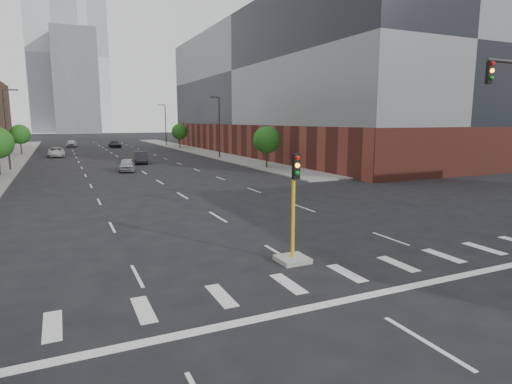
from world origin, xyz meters
TOP-DOWN VIEW (x-y plane):
  - sidewalk_left_far at (-15.00, 74.00)m, footprint 5.00×92.00m
  - sidewalk_right_far at (15.00, 74.00)m, footprint 5.00×92.00m
  - building_right_main at (29.50, 60.00)m, footprint 24.00×70.00m
  - tower_left at (-8.00, 220.00)m, footprint 22.00×22.00m
  - tower_right at (10.00, 260.00)m, footprint 20.00×20.00m
  - tower_mid at (0.00, 200.00)m, footprint 18.00×18.00m
  - median_traffic_signal at (0.00, 8.97)m, footprint 1.20×1.20m
  - streetlight_right_a at (13.41, 55.00)m, footprint 1.60×0.22m
  - streetlight_right_b at (13.41, 90.00)m, footprint 1.60×0.22m
  - streetlight_left at (-13.41, 50.00)m, footprint 1.60×0.22m
  - tree_left_far at (-14.00, 75.00)m, footprint 3.20×3.20m
  - tree_right_near at (14.00, 40.00)m, footprint 3.20×3.20m
  - tree_right_far at (14.00, 80.00)m, footprint 3.20×3.20m
  - car_near_left at (-1.50, 44.03)m, footprint 2.40×4.46m
  - car_mid_right at (1.50, 52.40)m, footprint 2.45×4.99m
  - car_far_left at (-8.80, 68.46)m, footprint 2.48×5.34m
  - car_deep_right at (2.33, 88.69)m, footprint 2.27×5.01m
  - car_distant at (-5.82, 94.33)m, footprint 2.53×4.81m

SIDE VIEW (x-z plane):
  - sidewalk_left_far at x=-15.00m, z-range 0.00..0.15m
  - sidewalk_right_far at x=15.00m, z-range 0.00..0.15m
  - car_deep_right at x=2.33m, z-range 0.00..1.42m
  - car_near_left at x=-1.50m, z-range 0.00..1.44m
  - car_far_left at x=-8.80m, z-range 0.00..1.48m
  - car_distant at x=-5.82m, z-range 0.00..1.56m
  - car_mid_right at x=1.50m, z-range 0.00..1.58m
  - median_traffic_signal at x=0.00m, z-range -1.23..3.17m
  - tree_left_far at x=-14.00m, z-range 0.97..5.82m
  - tree_right_near at x=14.00m, z-range 0.97..5.82m
  - tree_right_far at x=14.00m, z-range 0.97..5.82m
  - streetlight_right_a at x=13.41m, z-range 0.47..9.55m
  - streetlight_right_b at x=13.41m, z-range 0.47..9.55m
  - streetlight_left at x=-13.41m, z-range 0.47..9.55m
  - building_right_main at x=29.50m, z-range 0.00..22.00m
  - tower_mid at x=0.00m, z-range 0.00..44.00m
  - tower_left at x=-8.00m, z-range 0.00..70.00m
  - tower_right at x=10.00m, z-range 0.00..80.00m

